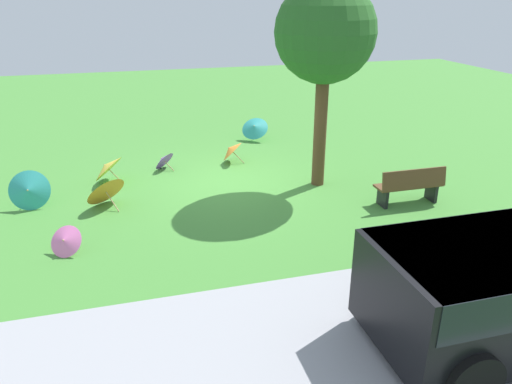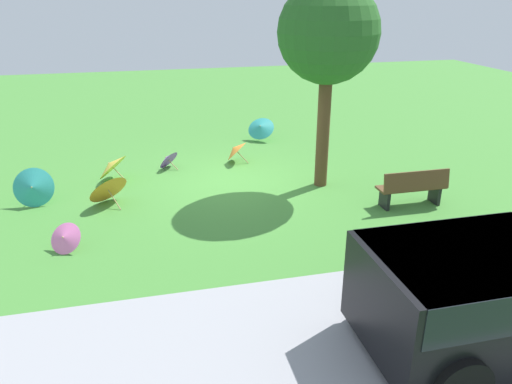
# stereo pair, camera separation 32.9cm
# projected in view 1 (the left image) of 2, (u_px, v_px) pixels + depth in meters

# --- Properties ---
(ground) EXTENTS (40.00, 40.00, 0.00)m
(ground) POSITION_uv_depth(u_px,v_px,m) (232.00, 182.00, 12.74)
(ground) COLOR #478C38
(road_strip) EXTENTS (40.00, 4.30, 0.01)m
(road_strip) POSITION_uv_depth(u_px,v_px,m) (345.00, 362.00, 6.57)
(road_strip) COLOR #9E9EA3
(road_strip) RESTS_ON ground
(park_bench) EXTENTS (1.60, 0.48, 0.90)m
(park_bench) POSITION_uv_depth(u_px,v_px,m) (410.00, 186.00, 11.23)
(park_bench) COLOR brown
(park_bench) RESTS_ON ground
(shade_tree) EXTENTS (2.36, 2.36, 4.92)m
(shade_tree) POSITION_uv_depth(u_px,v_px,m) (325.00, 34.00, 11.19)
(shade_tree) COLOR brown
(shade_tree) RESTS_ON ground
(parasol_orange_0) EXTENTS (1.16, 1.10, 0.82)m
(parasol_orange_0) POSITION_uv_depth(u_px,v_px,m) (104.00, 189.00, 11.14)
(parasol_orange_0) COLOR tan
(parasol_orange_0) RESTS_ON ground
(parasol_purple_0) EXTENTS (0.78, 0.78, 0.56)m
(parasol_purple_0) POSITION_uv_depth(u_px,v_px,m) (163.00, 160.00, 13.51)
(parasol_purple_0) COLOR tan
(parasol_purple_0) RESTS_ON ground
(parasol_teal_0) EXTENTS (1.14, 1.10, 0.80)m
(parasol_teal_0) POSITION_uv_depth(u_px,v_px,m) (255.00, 127.00, 16.03)
(parasol_teal_0) COLOR tan
(parasol_teal_0) RESTS_ON ground
(parasol_pink_1) EXTENTS (0.78, 0.72, 0.56)m
(parasol_pink_1) POSITION_uv_depth(u_px,v_px,m) (65.00, 241.00, 9.14)
(parasol_pink_1) COLOR tan
(parasol_pink_1) RESTS_ON ground
(parasol_teal_1) EXTENTS (0.95, 0.81, 0.91)m
(parasol_teal_1) POSITION_uv_depth(u_px,v_px,m) (29.00, 190.00, 10.99)
(parasol_teal_1) COLOR tan
(parasol_teal_1) RESTS_ON ground
(parasol_orange_1) EXTENTS (0.89, 0.94, 0.71)m
(parasol_orange_1) POSITION_uv_depth(u_px,v_px,m) (231.00, 150.00, 13.99)
(parasol_orange_1) COLOR tan
(parasol_orange_1) RESTS_ON ground
(parasol_yellow_0) EXTENTS (1.07, 1.13, 0.79)m
(parasol_yellow_0) POSITION_uv_depth(u_px,v_px,m) (107.00, 167.00, 12.52)
(parasol_yellow_0) COLOR tan
(parasol_yellow_0) RESTS_ON ground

